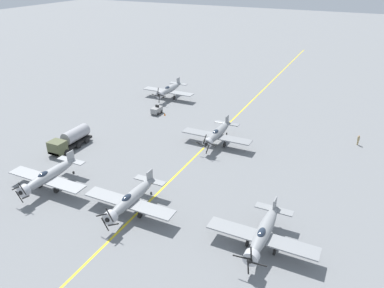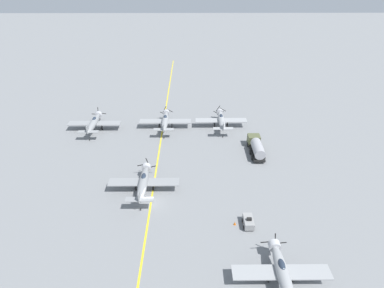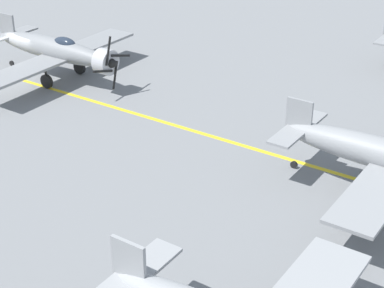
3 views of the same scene
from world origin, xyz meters
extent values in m
plane|color=slate|center=(0.00, 0.00, 0.00)|extent=(400.00, 400.00, 0.00)
cube|color=yellow|center=(0.00, 0.00, 0.00)|extent=(0.30, 160.00, 0.01)
ellipsoid|color=#96999B|center=(13.76, 25.35, 2.05)|extent=(1.50, 9.50, 1.42)
cylinder|color=#B7B7BC|center=(13.76, 29.80, 2.05)|extent=(1.57, 0.90, 1.58)
ellipsoid|color=#232D3D|center=(13.76, 26.49, 2.61)|extent=(0.80, 1.70, 0.76)
cube|color=#96999B|center=(13.76, 26.11, 1.71)|extent=(12.00, 2.10, 0.16)
cube|color=#96999B|center=(13.76, 21.26, 2.20)|extent=(4.40, 1.10, 0.12)
cube|color=#96999B|center=(13.76, 21.26, 2.85)|extent=(0.14, 1.30, 1.60)
sphere|color=black|center=(13.76, 30.30, 2.05)|extent=(0.56, 0.56, 0.56)
cube|color=black|center=(13.31, 30.30, 2.80)|extent=(1.03, 0.06, 1.57)
cube|color=black|center=(13.02, 30.30, 1.59)|extent=(1.57, 0.06, 1.03)
cube|color=black|center=(14.22, 30.30, 1.30)|extent=(1.03, 0.06, 1.57)
cube|color=black|center=(14.51, 30.30, 2.51)|extent=(1.57, 0.06, 1.03)
cylinder|color=black|center=(12.26, 26.11, 1.08)|extent=(0.14, 0.14, 1.26)
cylinder|color=black|center=(12.26, 26.11, 0.45)|extent=(0.22, 0.90, 0.90)
cylinder|color=black|center=(15.26, 26.11, 1.08)|extent=(0.14, 0.14, 1.26)
cylinder|color=black|center=(15.26, 26.11, 0.45)|extent=(0.22, 0.90, 0.90)
cylinder|color=black|center=(13.76, 21.20, 0.18)|extent=(0.12, 0.36, 0.36)
ellipsoid|color=#919496|center=(17.47, -14.68, 2.05)|extent=(1.50, 9.50, 1.42)
cylinder|color=#B7B7BC|center=(17.47, -10.23, 2.05)|extent=(1.58, 0.90, 1.58)
ellipsoid|color=#232D3D|center=(17.47, -13.54, 2.61)|extent=(0.80, 1.70, 0.76)
cube|color=#919496|center=(17.47, -13.92, 1.71)|extent=(12.00, 2.10, 0.16)
sphere|color=black|center=(17.47, -9.73, 2.05)|extent=(0.56, 0.56, 0.56)
cube|color=black|center=(18.33, -9.73, 1.94)|extent=(1.75, 0.06, 0.36)
cube|color=black|center=(17.58, -9.73, 2.92)|extent=(0.36, 0.06, 1.75)
cube|color=black|center=(16.60, -9.73, 2.16)|extent=(1.75, 0.06, 0.36)
cube|color=black|center=(17.36, -9.73, 1.18)|extent=(0.36, 0.06, 1.75)
cylinder|color=black|center=(15.97, -13.92, 1.08)|extent=(0.14, 0.14, 1.26)
cylinder|color=black|center=(15.97, -13.92, 0.45)|extent=(0.22, 0.90, 0.90)
cylinder|color=black|center=(18.97, -13.92, 1.08)|extent=(0.14, 0.14, 1.26)
cylinder|color=black|center=(18.97, -13.92, 0.45)|extent=(0.22, 0.90, 0.90)
ellipsoid|color=gray|center=(-1.45, 2.65, 2.05)|extent=(1.50, 9.50, 1.42)
cylinder|color=#B7B7BC|center=(-1.45, 7.10, 2.05)|extent=(1.58, 0.90, 1.58)
ellipsoid|color=#232D3D|center=(-1.45, 3.79, 2.61)|extent=(0.80, 1.70, 0.76)
cube|color=gray|center=(-1.45, 3.41, 1.71)|extent=(12.00, 2.10, 0.16)
cube|color=gray|center=(-1.45, -1.44, 2.20)|extent=(4.40, 1.10, 0.12)
cube|color=gray|center=(-1.45, -1.44, 2.85)|extent=(0.14, 1.30, 1.60)
sphere|color=black|center=(-1.45, 7.60, 2.05)|extent=(0.56, 0.56, 0.56)
cube|color=black|center=(-1.69, 7.60, 1.21)|extent=(0.62, 0.06, 1.72)
cube|color=black|center=(-0.61, 7.60, 1.81)|extent=(1.72, 0.06, 0.62)
cube|color=black|center=(-1.21, 7.60, 2.89)|extent=(0.62, 0.06, 1.72)
cube|color=black|center=(-2.29, 7.60, 2.29)|extent=(1.72, 0.06, 0.62)
cylinder|color=black|center=(-2.95, 3.41, 1.08)|extent=(0.14, 0.14, 1.26)
cylinder|color=black|center=(-2.95, 3.41, 0.45)|extent=(0.22, 0.90, 0.90)
cylinder|color=black|center=(0.05, 3.41, 1.08)|extent=(0.14, 0.14, 1.26)
cylinder|color=black|center=(0.05, 3.41, 0.45)|extent=(0.22, 0.90, 0.90)
cylinder|color=black|center=(-1.45, -1.50, 0.18)|extent=(0.12, 0.36, 0.36)
ellipsoid|color=gray|center=(0.67, 25.01, 2.05)|extent=(1.50, 9.50, 1.42)
cylinder|color=#B7B7BC|center=(0.67, 29.46, 2.05)|extent=(1.58, 0.90, 1.58)
ellipsoid|color=#232D3D|center=(0.67, 26.15, 2.61)|extent=(0.80, 1.70, 0.76)
cube|color=gray|center=(0.67, 25.77, 1.71)|extent=(12.00, 2.10, 0.16)
cube|color=gray|center=(0.67, 20.92, 2.20)|extent=(4.40, 1.10, 0.12)
cube|color=gray|center=(0.67, 20.92, 2.85)|extent=(0.14, 1.30, 1.60)
sphere|color=black|center=(0.67, 29.96, 2.05)|extent=(0.56, 0.56, 0.56)
cube|color=black|center=(0.26, 29.96, 2.82)|extent=(0.94, 0.06, 1.61)
cube|color=black|center=(-0.11, 29.96, 1.64)|extent=(1.61, 0.06, 0.94)
cube|color=black|center=(1.08, 29.96, 1.28)|extent=(0.94, 0.06, 1.61)
cube|color=black|center=(1.44, 29.96, 2.46)|extent=(1.61, 0.06, 0.94)
cylinder|color=black|center=(-0.83, 25.77, 1.08)|extent=(0.14, 0.14, 1.26)
cylinder|color=black|center=(-0.83, 25.77, 0.45)|extent=(0.22, 0.90, 0.90)
cylinder|color=black|center=(2.17, 25.77, 1.08)|extent=(0.14, 0.14, 1.26)
cylinder|color=black|center=(2.17, 25.77, 0.45)|extent=(0.22, 0.90, 0.90)
cylinder|color=black|center=(0.67, 20.86, 0.18)|extent=(0.12, 0.36, 0.36)
ellipsoid|color=gray|center=(-15.62, 24.12, 2.05)|extent=(1.50, 9.50, 1.42)
cylinder|color=#B7B7BC|center=(-15.62, 28.57, 2.05)|extent=(1.57, 0.90, 1.58)
ellipsoid|color=#232D3D|center=(-15.62, 25.26, 2.61)|extent=(0.80, 1.70, 0.76)
cube|color=gray|center=(-15.62, 24.88, 1.71)|extent=(12.00, 2.10, 0.16)
cube|color=gray|center=(-15.62, 20.03, 2.20)|extent=(4.40, 1.10, 0.12)
cube|color=gray|center=(-15.62, 20.03, 2.85)|extent=(0.14, 1.30, 1.60)
sphere|color=black|center=(-15.62, 29.07, 2.05)|extent=(0.56, 0.56, 0.56)
cube|color=black|center=(-16.49, 29.07, 1.96)|extent=(1.76, 0.06, 0.32)
cube|color=black|center=(-15.53, 29.07, 1.18)|extent=(0.32, 0.06, 1.76)
cube|color=black|center=(-14.75, 29.07, 2.14)|extent=(1.76, 0.06, 0.32)
cube|color=black|center=(-15.71, 29.07, 2.92)|extent=(0.32, 0.06, 1.76)
cylinder|color=black|center=(-17.12, 24.88, 1.08)|extent=(0.14, 0.14, 1.26)
cylinder|color=black|center=(-17.12, 24.88, 0.45)|extent=(0.22, 0.90, 0.90)
cylinder|color=black|center=(-14.12, 24.88, 1.08)|extent=(0.14, 0.14, 1.26)
cylinder|color=black|center=(-14.12, 24.88, 0.45)|extent=(0.22, 0.90, 0.90)
cylinder|color=black|center=(-15.62, 19.97, 0.18)|extent=(0.12, 0.36, 0.36)
cube|color=black|center=(19.91, 14.79, 0.62)|extent=(2.25, 8.00, 0.40)
cube|color=#515638|center=(19.91, 17.75, 1.42)|extent=(2.50, 2.08, 2.00)
cylinder|color=#9E9EA3|center=(19.91, 13.47, 1.93)|extent=(2.10, 4.96, 2.10)
cylinder|color=black|center=(18.73, 17.27, 0.50)|extent=(0.30, 1.00, 1.00)
cylinder|color=black|center=(21.10, 17.27, 0.50)|extent=(0.30, 1.00, 1.00)
cylinder|color=black|center=(18.73, 14.39, 0.50)|extent=(0.30, 1.00, 1.00)
cylinder|color=black|center=(21.10, 14.39, 0.50)|extent=(0.30, 1.00, 1.00)
cylinder|color=black|center=(18.73, 12.31, 0.50)|extent=(0.30, 1.00, 1.00)
cylinder|color=black|center=(21.10, 12.31, 0.50)|extent=(0.30, 1.00, 1.00)
cube|color=gray|center=(15.08, -4.81, 0.80)|extent=(1.40, 2.60, 1.10)
cube|color=black|center=(15.08, -5.07, 1.57)|extent=(0.70, 0.36, 0.44)
cylinder|color=black|center=(14.39, -4.10, 0.30)|extent=(0.20, 0.60, 0.60)
cylinder|color=black|center=(15.76, -4.10, 0.30)|extent=(0.20, 0.60, 0.60)
cylinder|color=black|center=(14.39, -5.53, 0.30)|extent=(0.20, 0.60, 0.60)
cylinder|color=black|center=(15.76, -5.53, 0.30)|extent=(0.20, 0.60, 0.60)
cone|color=orange|center=(13.12, -4.65, 0.28)|extent=(0.36, 0.36, 0.55)
camera|label=1|loc=(-22.62, 56.15, 28.03)|focal=35.00mm
camera|label=2|loc=(6.47, -36.37, 34.06)|focal=28.00mm
camera|label=3|loc=(26.12, 31.99, 15.47)|focal=60.00mm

